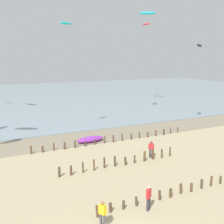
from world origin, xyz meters
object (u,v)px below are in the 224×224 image
(kite_aloft_2, at_px, (147,13))
(kite_aloft_9, at_px, (66,23))
(person_by_waterline, at_px, (151,149))
(kite_aloft_7, at_px, (199,45))
(grounded_kite, at_px, (90,139))
(person_right_flank, at_px, (149,197))
(kite_aloft_12, at_px, (146,24))
(person_mid_beach, at_px, (103,213))

(kite_aloft_2, bearing_deg, kite_aloft_9, 69.97)
(person_by_waterline, relative_size, kite_aloft_7, 0.78)
(kite_aloft_9, bearing_deg, kite_aloft_2, 9.43)
(grounded_kite, relative_size, kite_aloft_9, 1.78)
(person_by_waterline, relative_size, person_right_flank, 1.00)
(grounded_kite, relative_size, kite_aloft_2, 0.99)
(person_right_flank, relative_size, kite_aloft_2, 0.52)
(grounded_kite, xyz_separation_m, kite_aloft_2, (18.55, 17.91, 17.72))
(kite_aloft_7, xyz_separation_m, kite_aloft_12, (4.81, 21.45, 5.37))
(kite_aloft_7, bearing_deg, kite_aloft_12, -145.52)
(grounded_kite, bearing_deg, kite_aloft_7, 178.96)
(grounded_kite, xyz_separation_m, kite_aloft_12, (21.23, 22.43, 16.32))
(kite_aloft_2, bearing_deg, kite_aloft_7, 117.73)
(kite_aloft_7, bearing_deg, kite_aloft_2, -140.04)
(person_by_waterline, xyz_separation_m, grounded_kite, (-3.73, 7.08, -0.59))
(kite_aloft_2, height_order, kite_aloft_7, kite_aloft_2)
(person_by_waterline, xyz_separation_m, kite_aloft_12, (17.50, 29.51, 15.73))
(person_mid_beach, distance_m, kite_aloft_2, 43.94)
(kite_aloft_7, bearing_deg, grounded_kite, -39.46)
(person_mid_beach, xyz_separation_m, person_by_waterline, (8.54, 8.05, 0.00))
(person_right_flank, xyz_separation_m, grounded_kite, (1.44, 14.70, -0.59))
(kite_aloft_7, height_order, kite_aloft_12, kite_aloft_12)
(grounded_kite, distance_m, kite_aloft_9, 13.90)
(grounded_kite, bearing_deg, person_by_waterline, 113.34)
(kite_aloft_9, bearing_deg, person_mid_beach, -125.88)
(person_right_flank, xyz_separation_m, kite_aloft_7, (17.87, 15.68, 10.35))
(person_mid_beach, bearing_deg, kite_aloft_7, 37.19)
(person_right_flank, xyz_separation_m, kite_aloft_9, (0.07, 18.62, 12.68))
(person_by_waterline, height_order, person_right_flank, same)
(kite_aloft_12, bearing_deg, kite_aloft_7, 158.39)
(person_mid_beach, height_order, kite_aloft_2, kite_aloft_2)
(person_by_waterline, bearing_deg, kite_aloft_2, 59.33)
(grounded_kite, bearing_deg, kite_aloft_2, -140.46)
(kite_aloft_7, bearing_deg, person_by_waterline, -10.47)
(kite_aloft_2, height_order, kite_aloft_9, kite_aloft_2)
(person_by_waterline, bearing_deg, person_mid_beach, -136.69)
(person_mid_beach, bearing_deg, person_by_waterline, 43.31)
(kite_aloft_12, bearing_deg, grounded_kite, 127.60)
(person_right_flank, bearing_deg, person_by_waterline, 55.84)
(person_mid_beach, relative_size, person_by_waterline, 1.00)
(person_mid_beach, xyz_separation_m, kite_aloft_12, (26.05, 37.56, 15.73))
(grounded_kite, height_order, kite_aloft_12, kite_aloft_12)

